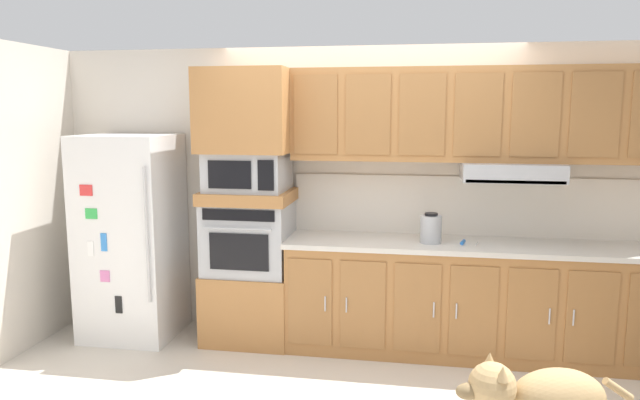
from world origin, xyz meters
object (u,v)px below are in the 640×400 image
(screwdriver, at_px, (464,242))
(electric_kettle, at_px, (431,229))
(built_in_oven, at_px, (249,237))
(refrigerator, at_px, (131,237))
(dog, at_px, (542,399))
(microwave, at_px, (248,171))

(screwdriver, xyz_separation_m, electric_kettle, (-0.26, 0.00, 0.10))
(built_in_oven, distance_m, screwdriver, 1.77)
(refrigerator, distance_m, screwdriver, 2.82)
(refrigerator, xyz_separation_m, screwdriver, (2.82, 0.02, 0.05))
(refrigerator, bearing_deg, electric_kettle, 0.46)
(screwdriver, height_order, dog, screwdriver)
(refrigerator, bearing_deg, microwave, 3.72)
(dog, bearing_deg, electric_kettle, -84.97)
(dog, bearing_deg, microwave, -52.77)
(built_in_oven, height_order, screwdriver, built_in_oven)
(microwave, bearing_deg, screwdriver, -1.58)
(refrigerator, distance_m, built_in_oven, 1.04)
(microwave, bearing_deg, electric_kettle, -1.79)
(built_in_oven, height_order, dog, built_in_oven)
(electric_kettle, distance_m, dog, 1.76)
(refrigerator, relative_size, microwave, 2.73)
(electric_kettle, bearing_deg, screwdriver, -0.35)
(built_in_oven, relative_size, dog, 0.72)
(built_in_oven, bearing_deg, refrigerator, -176.28)
(built_in_oven, relative_size, microwave, 1.09)
(refrigerator, bearing_deg, built_in_oven, 3.72)
(screwdriver, height_order, electric_kettle, electric_kettle)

